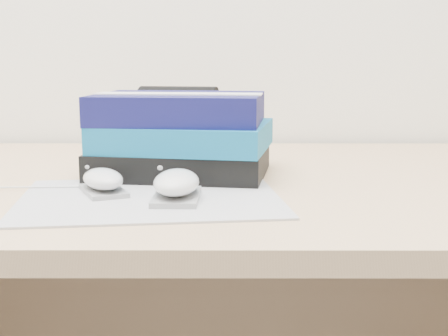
{
  "coord_description": "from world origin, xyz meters",
  "views": [
    {
      "loc": [
        -0.05,
        0.57,
        0.92
      ],
      "look_at": [
        -0.05,
        1.43,
        0.77
      ],
      "focal_mm": 50.0,
      "sensor_mm": 36.0,
      "label": 1
    }
  ],
  "objects_px": {
    "mouse_rear": "(103,181)",
    "pouch": "(179,125)",
    "book_stack": "(182,135)",
    "desk": "(251,297)",
    "mouse_front": "(176,185)"
  },
  "relations": [
    {
      "from": "mouse_rear",
      "to": "pouch",
      "type": "relative_size",
      "value": 0.69
    },
    {
      "from": "desk",
      "to": "pouch",
      "type": "height_order",
      "value": "pouch"
    },
    {
      "from": "mouse_rear",
      "to": "book_stack",
      "type": "relative_size",
      "value": 0.35
    },
    {
      "from": "book_stack",
      "to": "pouch",
      "type": "bearing_deg",
      "value": 96.22
    },
    {
      "from": "desk",
      "to": "book_stack",
      "type": "relative_size",
      "value": 5.19
    },
    {
      "from": "mouse_front",
      "to": "pouch",
      "type": "bearing_deg",
      "value": 93.57
    },
    {
      "from": "mouse_rear",
      "to": "mouse_front",
      "type": "relative_size",
      "value": 0.97
    },
    {
      "from": "pouch",
      "to": "book_stack",
      "type": "bearing_deg",
      "value": -83.78
    },
    {
      "from": "book_stack",
      "to": "desk",
      "type": "bearing_deg",
      "value": 22.11
    },
    {
      "from": "desk",
      "to": "pouch",
      "type": "distance_m",
      "value": 0.35
    },
    {
      "from": "desk",
      "to": "mouse_rear",
      "type": "relative_size",
      "value": 14.65
    },
    {
      "from": "mouse_rear",
      "to": "pouch",
      "type": "bearing_deg",
      "value": 74.41
    },
    {
      "from": "desk",
      "to": "book_stack",
      "type": "bearing_deg",
      "value": -157.89
    },
    {
      "from": "mouse_rear",
      "to": "mouse_front",
      "type": "distance_m",
      "value": 0.12
    },
    {
      "from": "book_stack",
      "to": "mouse_front",
      "type": "bearing_deg",
      "value": -88.48
    }
  ]
}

